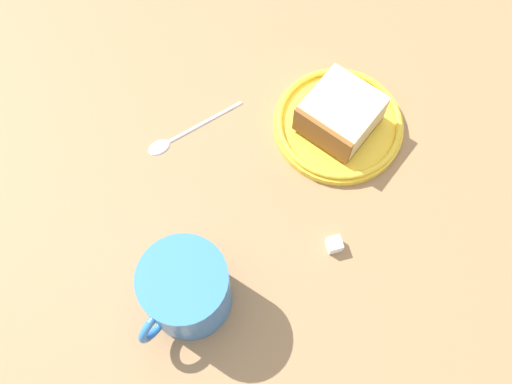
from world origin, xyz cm
name	(u,v)px	position (x,y,z in cm)	size (l,w,h in cm)	color
ground_plane	(306,210)	(0.00, 0.00, -1.04)	(144.76, 144.76, 2.08)	#936D47
small_plate	(338,124)	(-10.63, -5.40, 0.92)	(16.71, 16.71, 1.86)	yellow
cake_slice	(340,114)	(-10.36, -5.35, 3.65)	(9.93, 9.69, 5.10)	brown
tea_mug	(186,290)	(17.87, -0.62, 4.83)	(11.93, 9.47, 9.45)	#3372BF
teaspoon	(176,137)	(6.03, -18.09, 0.35)	(13.94, 3.47, 0.80)	silver
sugar_cube	(334,244)	(1.16, 5.77, 0.84)	(1.68, 1.68, 1.68)	white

